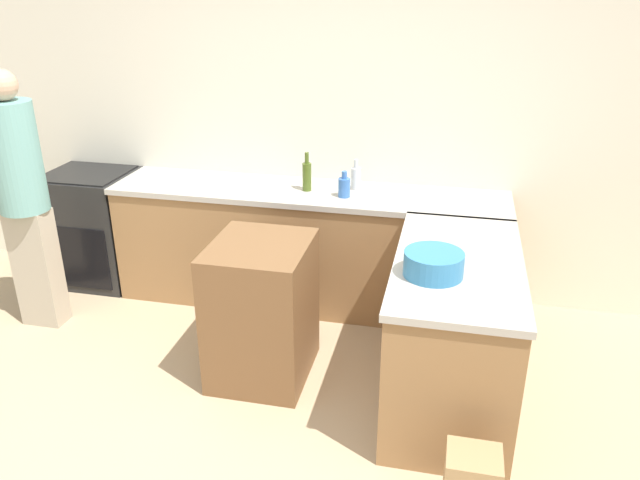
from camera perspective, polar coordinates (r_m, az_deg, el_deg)
ground_plane at (r=3.44m, az=-8.61°, el=-19.62°), size 14.00×14.00×0.00m
wall_back at (r=4.66m, az=-0.26°, el=11.18°), size 8.00×0.06×2.70m
counter_back at (r=4.64m, az=-1.13°, el=-0.62°), size 2.86×0.62×0.89m
counter_peninsula at (r=3.67m, az=12.00°, el=-8.08°), size 0.69×1.37×0.89m
range_oven at (r=5.31m, az=-19.95°, el=1.12°), size 0.65×0.60×0.90m
island_table at (r=3.82m, az=-5.34°, el=-6.44°), size 0.57×0.64×0.88m
mixing_bowl at (r=3.24m, az=10.34°, el=-2.16°), size 0.31×0.31×0.13m
olive_oil_bottle at (r=4.44m, az=-1.23°, el=5.92°), size 0.06×0.06×0.28m
vinegar_bottle_clear at (r=4.49m, az=3.28°, el=5.73°), size 0.07×0.07×0.22m
water_bottle_blue at (r=4.33m, az=2.23°, el=4.89°), size 0.08×0.08×0.18m
person_by_range at (r=4.60m, az=-25.54°, el=3.90°), size 0.32×0.32×1.79m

